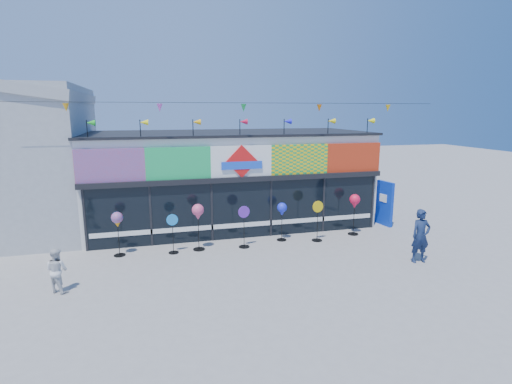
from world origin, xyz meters
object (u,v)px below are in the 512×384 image
object	(u,v)px
spinner_6	(355,202)
spinner_3	(244,226)
spinner_5	(318,220)
child	(57,270)
adult_man	(421,236)
spinner_1	(173,233)
spinner_4	(282,210)
blue_sign	(384,203)
spinner_2	(198,213)
spinner_0	(117,221)

from	to	relation	value
spinner_6	spinner_3	bearing A→B (deg)	-175.56
spinner_5	spinner_6	world-z (taller)	spinner_6
child	adult_man	bearing A→B (deg)	-150.14
spinner_1	spinner_4	xyz separation A→B (m)	(4.21, 0.36, 0.46)
blue_sign	spinner_6	size ratio (longest dim) A/B	1.16
spinner_3	spinner_6	bearing A→B (deg)	4.44
spinner_3	adult_man	xyz separation A→B (m)	(5.37, -2.97, 0.07)
spinner_1	adult_man	xyz separation A→B (m)	(7.97, -3.02, 0.15)
spinner_1	spinner_2	distance (m)	1.12
spinner_0	spinner_5	distance (m)	7.41
spinner_0	child	xyz separation A→B (m)	(-1.47, -2.56, -0.63)
spinner_2	spinner_6	bearing A→B (deg)	1.87
spinner_0	spinner_4	size ratio (longest dim) A/B	1.04
spinner_6	spinner_2	bearing A→B (deg)	-178.13
spinner_0	spinner_6	distance (m)	9.17
spinner_0	spinner_4	xyz separation A→B (m)	(6.07, 0.15, -0.05)
blue_sign	spinner_1	distance (m)	9.40
spinner_2	spinner_5	bearing A→B (deg)	-2.05
spinner_3	adult_man	world-z (taller)	adult_man
adult_man	child	xyz separation A→B (m)	(-11.29, 0.67, -0.27)
spinner_0	adult_man	xyz separation A→B (m)	(9.82, -3.23, -0.36)
spinner_6	spinner_4	bearing A→B (deg)	179.18
spinner_0	spinner_3	xyz separation A→B (m)	(4.45, -0.27, -0.43)
spinner_5	spinner_1	bearing A→B (deg)	179.44
spinner_0	spinner_5	xyz separation A→B (m)	(7.39, -0.27, -0.42)
spinner_5	spinner_6	bearing A→B (deg)	11.87
spinner_1	spinner_0	bearing A→B (deg)	173.30
spinner_1	spinner_2	size ratio (longest dim) A/B	0.83
spinner_5	child	world-z (taller)	spinner_5
spinner_3	spinner_0	bearing A→B (deg)	176.59
spinner_1	spinner_5	world-z (taller)	spinner_5
spinner_2	spinner_5	world-z (taller)	spinner_2
spinner_4	spinner_2	bearing A→B (deg)	-175.60
spinner_3	child	size ratio (longest dim) A/B	1.23
spinner_4	spinner_5	xyz separation A→B (m)	(1.33, -0.42, -0.37)
spinner_2	adult_man	size ratio (longest dim) A/B	0.95
blue_sign	adult_man	world-z (taller)	blue_sign
spinner_3	spinner_5	distance (m)	2.94
blue_sign	spinner_0	bearing A→B (deg)	177.25
blue_sign	spinner_3	size ratio (longest dim) A/B	1.24
spinner_2	spinner_4	distance (m)	3.30
spinner_4	child	world-z (taller)	spinner_4
spinner_0	spinner_2	world-z (taller)	spinner_2
adult_man	spinner_6	bearing A→B (deg)	104.23
spinner_1	child	size ratio (longest dim) A/B	1.11
spinner_4	spinner_6	world-z (taller)	spinner_6
spinner_1	spinner_3	world-z (taller)	spinner_3
spinner_3	spinner_5	world-z (taller)	spinner_5
adult_man	spinner_0	bearing A→B (deg)	164.97
spinner_2	spinner_3	world-z (taller)	spinner_2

